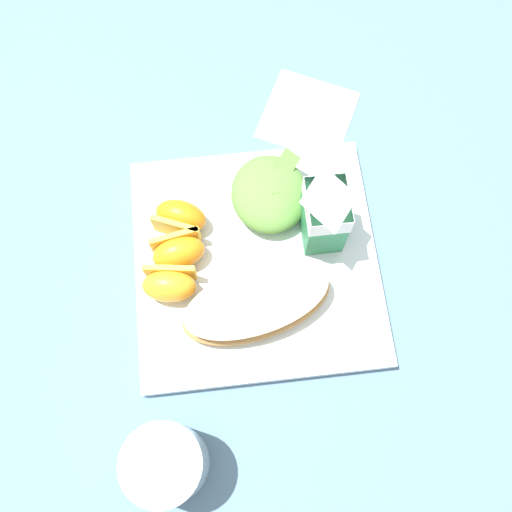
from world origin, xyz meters
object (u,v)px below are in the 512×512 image
at_px(white_plate, 256,261).
at_px(orange_wedge_middle, 178,252).
at_px(green_salad_pile, 270,194).
at_px(milk_carton, 325,211).
at_px(cheesy_pizza_bread, 257,303).
at_px(orange_wedge_front, 180,218).
at_px(orange_wedge_rear, 169,284).
at_px(paper_napkin, 308,115).
at_px(drinking_clear_cup, 167,464).

distance_m(white_plate, orange_wedge_middle, 0.09).
height_order(green_salad_pile, milk_carton, milk_carton).
xyz_separation_m(cheesy_pizza_bread, orange_wedge_front, (-0.11, -0.08, 0.00)).
bearing_deg(cheesy_pizza_bread, green_salad_pile, 166.97).
xyz_separation_m(white_plate, orange_wedge_rear, (0.03, -0.10, 0.03)).
relative_size(green_salad_pile, orange_wedge_front, 1.44).
bearing_deg(orange_wedge_front, orange_wedge_rear, -12.57).
height_order(paper_napkin, drinking_clear_cup, drinking_clear_cup).
relative_size(green_salad_pile, orange_wedge_rear, 1.55).
xyz_separation_m(cheesy_pizza_bread, green_salad_pile, (-0.13, 0.03, 0.00)).
relative_size(white_plate, milk_carton, 2.55).
xyz_separation_m(orange_wedge_front, orange_wedge_middle, (0.04, -0.01, 0.00)).
xyz_separation_m(cheesy_pizza_bread, orange_wedge_middle, (-0.07, -0.08, 0.00)).
bearing_deg(orange_wedge_front, orange_wedge_middle, -7.04).
bearing_deg(drinking_clear_cup, milk_carton, 141.23).
bearing_deg(white_plate, drinking_clear_cup, -27.94).
relative_size(orange_wedge_rear, paper_napkin, 0.59).
bearing_deg(green_salad_pile, orange_wedge_rear, -51.85).
bearing_deg(orange_wedge_front, drinking_clear_cup, -6.57).
relative_size(paper_napkin, drinking_clear_cup, 1.27).
distance_m(milk_carton, drinking_clear_cup, 0.31).
bearing_deg(white_plate, green_salad_pile, 161.32).
relative_size(milk_carton, paper_napkin, 1.00).
relative_size(green_salad_pile, drinking_clear_cup, 1.16).
xyz_separation_m(orange_wedge_front, drinking_clear_cup, (0.27, -0.03, 0.01)).
bearing_deg(orange_wedge_rear, milk_carton, 106.10).
bearing_deg(paper_napkin, orange_wedge_front, -50.44).
bearing_deg(drinking_clear_cup, cheesy_pizza_bread, 145.39).
bearing_deg(cheesy_pizza_bread, orange_wedge_front, -145.29).
distance_m(white_plate, drinking_clear_cup, 0.24).
height_order(white_plate, cheesy_pizza_bread, cheesy_pizza_bread).
relative_size(orange_wedge_middle, orange_wedge_rear, 1.02).
bearing_deg(drinking_clear_cup, white_plate, 152.06).
distance_m(milk_carton, orange_wedge_front, 0.17).
height_order(green_salad_pile, orange_wedge_rear, same).
bearing_deg(cheesy_pizza_bread, paper_napkin, 159.28).
height_order(milk_carton, paper_napkin, milk_carton).
bearing_deg(orange_wedge_rear, paper_napkin, 139.37).
distance_m(orange_wedge_middle, drinking_clear_cup, 0.23).
distance_m(orange_wedge_front, paper_napkin, 0.23).
distance_m(cheesy_pizza_bread, orange_wedge_rear, 0.10).
relative_size(cheesy_pizza_bread, orange_wedge_rear, 2.85).
height_order(cheesy_pizza_bread, paper_napkin, cheesy_pizza_bread).
height_order(orange_wedge_rear, drinking_clear_cup, drinking_clear_cup).
bearing_deg(green_salad_pile, orange_wedge_middle, -61.76).
bearing_deg(white_plate, orange_wedge_rear, -75.50).
bearing_deg(orange_wedge_front, milk_carton, 80.34).
distance_m(green_salad_pile, drinking_clear_cup, 0.31).
distance_m(cheesy_pizza_bread, milk_carton, 0.12).
bearing_deg(milk_carton, paper_napkin, 176.21).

